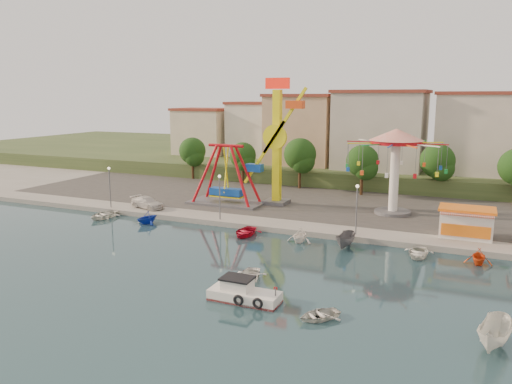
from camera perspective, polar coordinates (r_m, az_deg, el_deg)
The scene contains 33 objects.
ground at distance 44.24m, azimuth -2.81°, elevation -8.64°, with size 200.00×200.00×0.00m, color #152B39.
quay_deck at distance 102.03m, azimuth 12.97°, elevation 2.47°, with size 200.00×100.00×0.60m, color #9E998E.
asphalt_pad at distance 71.23m, azimuth 8.04°, elevation -0.69°, with size 90.00×28.00×0.01m, color #4C4944.
hill_terrace at distance 106.74m, azimuth 13.51°, elevation 3.46°, with size 200.00×60.00×3.00m, color #384C26.
pirate_ship_ride at distance 66.27m, azimuth -3.42°, elevation 1.86°, with size 10.00×5.00×8.00m.
kamikaze_tower at distance 65.32m, azimuth 2.58°, elevation 5.39°, with size 5.93×3.10×16.50m.
wave_swinger at distance 62.21m, azimuth 15.67°, elevation 4.42°, with size 11.60×11.60×10.40m.
booth_left at distance 55.18m, azimuth 22.90°, elevation -3.20°, with size 5.40×3.78×3.08m.
lamp_post_0 at distance 67.00m, azimuth -16.35°, elevation 0.41°, with size 0.14×0.14×5.00m, color #59595E.
lamp_post_1 at distance 58.11m, azimuth -4.17°, elevation -0.73°, with size 0.14×0.14×5.00m, color #59595E.
lamp_post_2 at distance 52.69m, azimuth 11.41°, elevation -2.13°, with size 0.14×0.14×5.00m, color #59595E.
tree_0 at distance 87.17m, azimuth -7.28°, elevation 4.68°, with size 4.60×4.60×7.19m.
tree_1 at distance 81.85m, azimuth -1.52°, elevation 4.18°, with size 4.35×4.35×6.80m.
tree_2 at distance 77.63m, azimuth 5.05°, elevation 4.30°, with size 5.02×5.02×7.85m.
tree_3 at distance 73.68m, azimuth 12.07°, elevation 3.47°, with size 4.68×4.68×7.32m.
tree_4 at distance 75.28m, azimuth 20.03°, elevation 3.35°, with size 4.86×4.86×7.60m.
building_0 at distance 98.44m, azimuth -8.30°, elevation 7.39°, with size 9.26×9.53×11.87m, color beige.
building_1 at distance 97.55m, azimuth -0.55°, elevation 6.52°, with size 12.33×9.01×8.63m, color silver.
building_2 at distance 93.38m, azimuth 7.02°, elevation 7.04°, with size 11.95×9.28×11.23m, color tan.
building_3 at distance 87.33m, azimuth 15.13°, elevation 5.81°, with size 12.59×10.50×9.20m, color beige.
building_4 at distance 89.72m, azimuth 24.03°, elevation 5.39°, with size 10.75×9.23×9.24m, color beige.
cabin_motorboat at distance 37.35m, azimuth -1.50°, elevation -11.60°, with size 5.31×2.19×1.86m.
rowboat_a at distance 41.25m, azimuth -0.83°, elevation -9.56°, with size 2.56×3.58×0.74m, color white.
rowboat_b at distance 34.85m, azimuth 7.20°, elevation -13.74°, with size 2.16×3.03×0.63m, color silver.
skiff at distance 33.96m, azimuth 25.64°, elevation -14.47°, with size 1.66×4.41×1.70m, color silver.
van at distance 65.66m, azimuth -12.31°, elevation -1.18°, with size 2.02×4.97×1.44m, color silver.
moored_boat_0 at distance 64.25m, azimuth -17.08°, elevation -2.50°, with size 2.95×4.13×0.86m, color silver.
moored_boat_1 at distance 60.16m, azimuth -12.35°, elevation -2.83°, with size 2.51×2.91×1.53m, color #1431B4.
moored_boat_3 at distance 53.89m, azimuth -1.26°, elevation -4.57°, with size 2.87×4.02×0.83m, color red.
moored_boat_4 at distance 51.57m, azimuth 5.03°, elevation -4.91°, with size 2.52×2.92×1.54m, color white.
moored_boat_5 at distance 50.31m, azimuth 10.21°, elevation -5.46°, with size 1.49×3.95×1.53m, color #5A595E.
moored_boat_6 at distance 49.36m, azimuth 18.03°, elevation -6.61°, with size 2.70×3.78×0.78m, color silver.
moored_boat_7 at distance 49.10m, azimuth 24.10°, elevation -6.71°, with size 2.40×2.78×1.46m, color #DF4713.
Camera 1 is at (18.77, -37.23, 14.80)m, focal length 35.00 mm.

